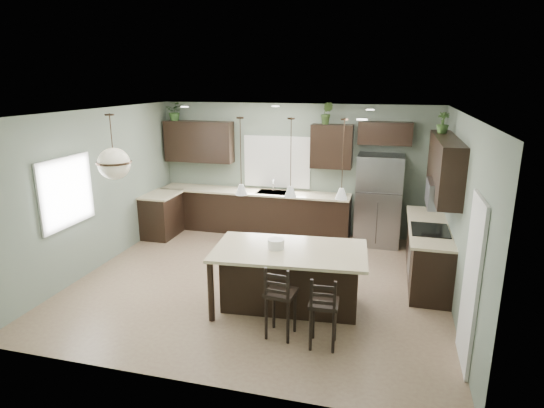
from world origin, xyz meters
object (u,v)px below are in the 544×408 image
Objects in this scene: kitchen_island at (289,279)px; bar_stool_right at (324,311)px; plant_back_left at (175,111)px; bar_stool_center at (281,301)px; serving_dish at (276,244)px; refrigerator at (379,200)px.

kitchen_island is 2.24× the size of bar_stool_right.
plant_back_left is at bearing 130.38° from kitchen_island.
bar_stool_center reaches higher than bar_stool_right.
plant_back_left is at bearing 130.40° from bar_stool_right.
kitchen_island is 0.57m from serving_dish.
bar_stool_center is 2.50× the size of plant_back_left.
serving_dish is at bearing 131.12° from bar_stool_right.
bar_stool_center is at bearing -105.36° from refrigerator.
serving_dish is 0.94m from bar_stool_center.
plant_back_left reaches higher than bar_stool_right.
bar_stool_center is 1.04× the size of bar_stool_right.
plant_back_left is (-3.98, 4.19, 2.12)m from bar_stool_right.
kitchen_island is at bearing 122.85° from bar_stool_right.
kitchen_island is 0.78m from bar_stool_center.
bar_stool_center is 5.72m from plant_back_left.
serving_dish reaches higher than bar_stool_center.
plant_back_left is (-3.15, 3.34, 1.61)m from serving_dish.
plant_back_left is at bearing 133.33° from serving_dish.
serving_dish is 1.29m from bar_stool_right.
serving_dish reaches higher than bar_stool_right.
kitchen_island is 1.07m from bar_stool_right.
bar_stool_center is 0.58m from bar_stool_right.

